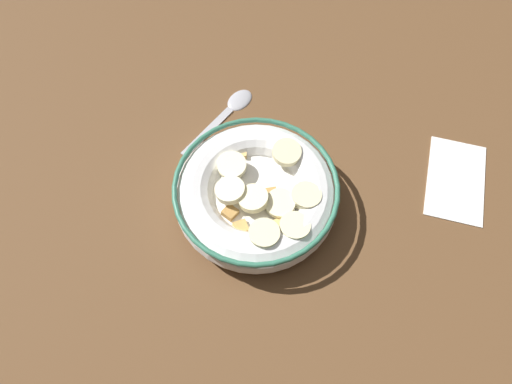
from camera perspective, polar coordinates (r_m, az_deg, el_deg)
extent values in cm
cube|color=brown|center=(56.66, 0.00, -1.85)|extent=(118.13, 118.13, 2.00)
cylinder|color=white|center=(55.49, 0.00, -1.27)|extent=(10.39, 10.39, 0.60)
torus|color=white|center=(53.69, 0.00, -0.34)|extent=(18.89, 18.89, 4.61)
torus|color=#337259|center=(51.91, 0.00, 0.66)|extent=(18.93, 18.93, 0.60)
cylinder|color=white|center=(53.37, 0.00, -0.16)|extent=(16.12, 16.12, 0.40)
cube|color=#AD7F42|center=(52.91, 1.86, -0.17)|extent=(1.96, 1.98, 0.76)
cube|color=#AD7F42|center=(56.30, 0.96, 6.19)|extent=(1.95, 1.97, 0.77)
cube|color=tan|center=(51.12, -1.87, -4.37)|extent=(2.08, 2.10, 0.82)
cube|color=tan|center=(51.12, 3.20, -3.92)|extent=(2.12, 2.12, 0.79)
cube|color=tan|center=(55.66, 3.44, 5.25)|extent=(1.92, 1.93, 0.70)
cube|color=tan|center=(50.68, -3.90, -5.83)|extent=(1.62, 1.56, 0.81)
cube|color=#B78947|center=(54.46, -6.82, 2.47)|extent=(1.90, 1.93, 0.79)
cube|color=tan|center=(52.05, 3.16, -1.59)|extent=(1.99, 1.98, 0.70)
cube|color=tan|center=(55.58, -1.88, 4.93)|extent=(1.67, 1.69, 0.73)
cube|color=tan|center=(50.06, 1.80, -7.12)|extent=(1.55, 1.56, 0.68)
cube|color=#AD7F42|center=(51.73, -3.21, -2.52)|extent=(2.06, 2.03, 0.87)
cube|color=tan|center=(55.46, -5.88, 4.33)|extent=(1.77, 1.78, 0.69)
cylinder|color=beige|center=(51.37, 3.00, -1.39)|extent=(4.44, 4.41, 1.26)
cylinder|color=beige|center=(54.06, 3.80, 4.90)|extent=(3.99, 3.97, 1.24)
cylinder|color=#F4EABC|center=(51.59, -3.21, 0.22)|extent=(3.45, 3.50, 1.45)
cylinder|color=beige|center=(51.08, -0.30, -0.80)|extent=(4.29, 4.31, 1.47)
cylinder|color=beige|center=(51.60, 6.14, -0.80)|extent=(4.63, 4.59, 1.16)
cylinder|color=#F4EABC|center=(53.55, -2.99, 3.27)|extent=(4.43, 4.40, 1.35)
cylinder|color=beige|center=(50.15, 4.81, -4.23)|extent=(4.04, 3.97, 1.27)
cylinder|color=beige|center=(49.28, 1.01, -5.14)|extent=(4.62, 4.60, 1.14)
ellipsoid|color=#A5A5AD|center=(63.80, -2.03, 11.43)|extent=(4.85, 4.29, 0.80)
cube|color=#A5A5AD|center=(61.15, -6.00, 7.43)|extent=(8.69, 5.11, 0.36)
cube|color=white|center=(62.20, 23.39, 1.41)|extent=(11.87, 7.58, 0.30)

